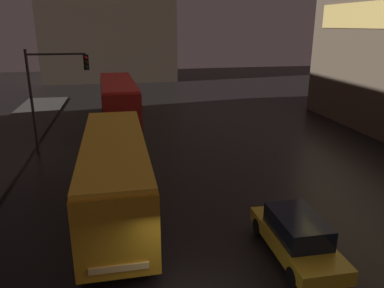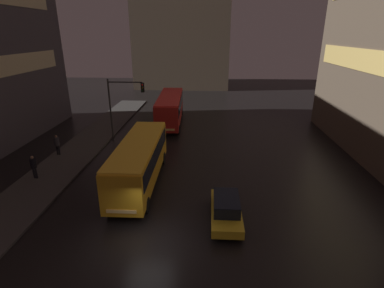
{
  "view_description": "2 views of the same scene",
  "coord_description": "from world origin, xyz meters",
  "px_view_note": "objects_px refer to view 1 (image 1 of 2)",
  "views": [
    {
      "loc": [
        -1.44,
        -7.82,
        7.59
      ],
      "look_at": [
        2.09,
        10.47,
        1.64
      ],
      "focal_mm": 35.0,
      "sensor_mm": 36.0,
      "label": 1
    },
    {
      "loc": [
        3.05,
        -12.65,
        10.4
      ],
      "look_at": [
        1.83,
        8.06,
        2.65
      ],
      "focal_mm": 28.0,
      "sensor_mm": 36.0,
      "label": 2
    }
  ],
  "objects_px": {
    "bus_near": "(115,169)",
    "traffic_light_main": "(51,83)",
    "car_taxi": "(296,236)",
    "bus_far": "(118,97)"
  },
  "relations": [
    {
      "from": "bus_near",
      "to": "traffic_light_main",
      "type": "xyz_separation_m",
      "value": [
        -3.63,
        9.06,
        2.23
      ]
    },
    {
      "from": "car_taxi",
      "to": "traffic_light_main",
      "type": "distance_m",
      "value": 16.7
    },
    {
      "from": "bus_near",
      "to": "bus_far",
      "type": "relative_size",
      "value": 0.92
    },
    {
      "from": "car_taxi",
      "to": "bus_far",
      "type": "bearing_deg",
      "value": -73.54
    },
    {
      "from": "bus_near",
      "to": "car_taxi",
      "type": "bearing_deg",
      "value": 144.68
    },
    {
      "from": "bus_far",
      "to": "car_taxi",
      "type": "bearing_deg",
      "value": 103.67
    },
    {
      "from": "bus_far",
      "to": "car_taxi",
      "type": "distance_m",
      "value": 20.55
    },
    {
      "from": "traffic_light_main",
      "to": "car_taxi",
      "type": "bearing_deg",
      "value": -53.96
    },
    {
      "from": "car_taxi",
      "to": "traffic_light_main",
      "type": "bearing_deg",
      "value": -53.85
    },
    {
      "from": "bus_near",
      "to": "car_taxi",
      "type": "xyz_separation_m",
      "value": [
        5.98,
        -4.14,
        -1.26
      ]
    }
  ]
}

